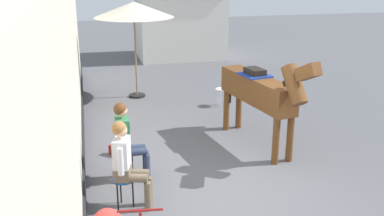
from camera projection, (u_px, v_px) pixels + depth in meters
name	position (u px, v px, depth m)	size (l,w,h in m)	color
ground_plane	(191.00, 127.00, 10.22)	(40.00, 40.00, 0.00)	#56565B
pub_facade_wall	(68.00, 85.00, 7.79)	(0.34, 14.00, 3.40)	beige
distant_cottage	(179.00, 10.00, 17.16)	(3.40, 2.60, 3.50)	silver
seated_visitor_near	(126.00, 160.00, 6.65)	(0.61, 0.48, 1.39)	#194C99
seated_visitor_far	(127.00, 137.00, 7.52)	(0.61, 0.49, 1.39)	red
saddled_horse_center	(260.00, 91.00, 8.79)	(0.82, 2.97, 2.06)	brown
cafe_parasol	(134.00, 10.00, 11.75)	(2.10, 2.10, 2.58)	black
spare_stool_white	(222.00, 91.00, 11.57)	(0.32, 0.32, 0.46)	white
satchel_bag	(116.00, 150.00, 8.69)	(0.28, 0.12, 0.20)	maroon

